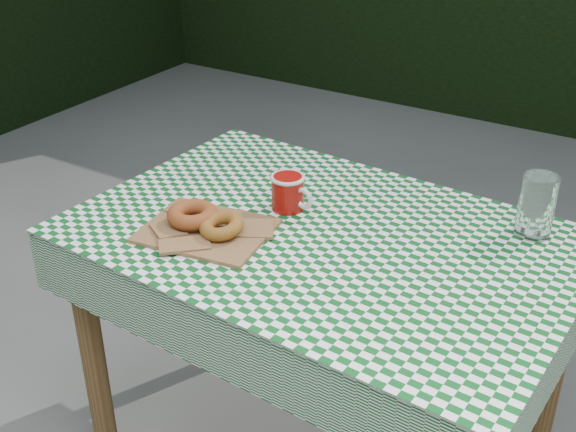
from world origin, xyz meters
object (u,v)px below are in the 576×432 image
at_px(table, 319,366).
at_px(coffee_mug, 288,193).
at_px(drinking_glass, 537,206).
at_px(paper_bag, 207,230).

height_order(table, coffee_mug, coffee_mug).
bearing_deg(table, drinking_glass, 34.49).
bearing_deg(coffee_mug, table, -15.68).
relative_size(table, drinking_glass, 7.67).
bearing_deg(paper_bag, table, 31.22).
bearing_deg(drinking_glass, table, -148.88).
distance_m(paper_bag, drinking_glass, 0.73).
bearing_deg(coffee_mug, drinking_glass, 27.77).
bearing_deg(paper_bag, coffee_mug, 63.67).
xyz_separation_m(coffee_mug, drinking_glass, (0.52, 0.18, 0.03)).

